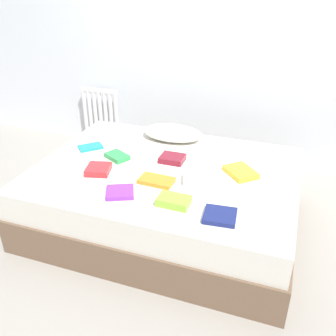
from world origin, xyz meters
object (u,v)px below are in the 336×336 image
radiator (100,113)px  textbook_navy (220,216)px  textbook_red (98,169)px  textbook_green (117,156)px  textbook_white (198,179)px  textbook_lime (174,201)px  textbook_maroon (172,159)px  bed (166,197)px  textbook_purple (120,192)px  pillow (172,133)px  textbook_orange (157,181)px  textbook_yellow (241,172)px  textbook_teal (90,147)px

radiator → textbook_navy: 2.44m
textbook_red → textbook_green: size_ratio=0.95×
textbook_white → textbook_navy: 0.45m
textbook_lime → textbook_maroon: (-0.21, 0.58, -0.00)m
radiator → textbook_red: size_ratio=3.16×
bed → textbook_purple: size_ratio=10.87×
pillow → textbook_orange: 0.77m
textbook_navy → textbook_white: bearing=117.3°
textbook_yellow → textbook_navy: textbook_yellow is taller
textbook_red → textbook_yellow: bearing=3.4°
textbook_maroon → textbook_lime: bearing=-70.4°
textbook_purple → bed: bearing=44.4°
pillow → textbook_purple: 0.99m
textbook_red → textbook_lime: bearing=-32.4°
pillow → textbook_navy: (0.66, -1.03, -0.05)m
textbook_white → textbook_lime: bearing=-118.8°
textbook_yellow → textbook_green: bearing=-128.7°
pillow → textbook_yellow: 0.82m
textbook_teal → textbook_white: bearing=-58.2°
textbook_orange → textbook_lime: (0.21, -0.22, 0.01)m
textbook_yellow → textbook_green: (-0.98, -0.07, -0.00)m
textbook_teal → textbook_green: bearing=-63.0°
textbook_teal → textbook_maroon: textbook_maroon is taller
bed → radiator: (-1.23, 1.20, 0.14)m
bed → textbook_orange: bearing=-87.9°
bed → textbook_purple: 0.55m
radiator → textbook_green: bearing=-55.6°
textbook_green → textbook_maroon: bearing=41.2°
textbook_orange → textbook_green: (-0.44, 0.25, 0.00)m
pillow → textbook_white: size_ratio=2.46×
textbook_lime → textbook_maroon: textbook_lime is taller
textbook_white → textbook_teal: (-1.01, 0.24, -0.01)m
textbook_red → textbook_navy: (0.98, -0.27, -0.01)m
textbook_purple → textbook_white: bearing=11.7°
pillow → textbook_red: size_ratio=3.00×
textbook_white → textbook_navy: size_ratio=1.09×
bed → textbook_white: textbook_white is taller
textbook_orange → textbook_teal: bearing=157.4°
pillow → textbook_navy: size_ratio=2.68×
bed → radiator: size_ratio=3.57×
bed → textbook_orange: 0.34m
textbook_green → textbook_red: bearing=-68.7°
textbook_red → radiator: bearing=104.1°
textbook_green → textbook_purple: (0.26, -0.48, -0.00)m
pillow → textbook_yellow: bearing=-32.7°
radiator → textbook_yellow: 2.10m
textbook_red → textbook_green: 0.26m
textbook_teal → textbook_yellow: bearing=-46.3°
bed → textbook_red: (-0.46, -0.22, 0.28)m
bed → pillow: size_ratio=3.77×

